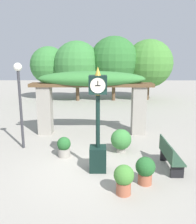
% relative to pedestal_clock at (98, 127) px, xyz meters
% --- Properties ---
extents(ground_plane, '(60.00, 60.00, 0.00)m').
position_rel_pedestal_clock_xyz_m(ground_plane, '(-0.31, 0.06, -1.39)').
color(ground_plane, gray).
extents(pedestal_clock, '(0.51, 0.56, 3.14)m').
position_rel_pedestal_clock_xyz_m(pedestal_clock, '(0.00, 0.00, 0.00)').
color(pedestal_clock, black).
rests_on(pedestal_clock, ground).
extents(pergola, '(5.40, 1.20, 2.83)m').
position_rel_pedestal_clock_xyz_m(pergola, '(-0.31, 3.65, 0.70)').
color(pergola, gray).
rests_on(pergola, ground).
extents(potted_plant_near_left, '(0.52, 0.52, 0.78)m').
position_rel_pedestal_clock_xyz_m(potted_plant_near_left, '(0.66, -1.31, -0.96)').
color(potted_plant_near_left, '#9E563D').
rests_on(potted_plant_near_left, ground).
extents(potted_plant_near_right, '(0.54, 0.54, 0.77)m').
position_rel_pedestal_clock_xyz_m(potted_plant_near_right, '(1.30, -0.80, -0.97)').
color(potted_plant_near_right, '#9E563D').
rests_on(potted_plant_near_right, ground).
extents(potted_plant_far_left, '(0.47, 0.47, 0.71)m').
position_rel_pedestal_clock_xyz_m(potted_plant_far_left, '(-1.19, 1.03, -1.03)').
color(potted_plant_far_left, gray).
rests_on(potted_plant_far_left, ground).
extents(potted_plant_far_right, '(0.75, 0.75, 0.86)m').
position_rel_pedestal_clock_xyz_m(potted_plant_far_right, '(0.83, 1.46, -0.92)').
color(potted_plant_far_right, gray).
rests_on(potted_plant_far_right, ground).
extents(park_bench, '(0.42, 1.47, 0.89)m').
position_rel_pedestal_clock_xyz_m(park_bench, '(2.23, 0.14, -0.96)').
color(park_bench, '#2D4C38').
rests_on(park_bench, ground).
extents(lamp_post, '(0.30, 0.30, 3.22)m').
position_rel_pedestal_clock_xyz_m(lamp_post, '(-2.88, 1.85, 0.85)').
color(lamp_post, '#333338').
rests_on(lamp_post, ground).
extents(tree_line, '(11.53, 4.21, 5.06)m').
position_rel_pedestal_clock_xyz_m(tree_line, '(0.46, 12.53, 1.56)').
color(tree_line, brown).
rests_on(tree_line, ground).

